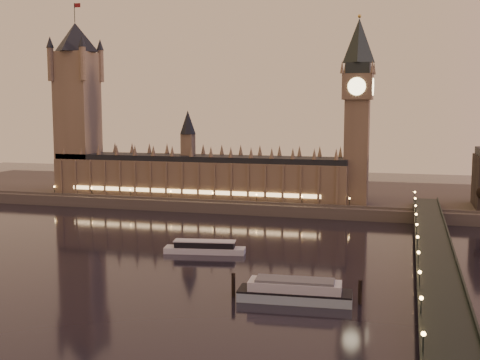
{
  "coord_description": "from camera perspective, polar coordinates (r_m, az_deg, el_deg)",
  "views": [
    {
      "loc": [
        81.88,
        -218.38,
        58.91
      ],
      "look_at": [
        10.68,
        35.0,
        27.74
      ],
      "focal_mm": 45.0,
      "sensor_mm": 36.0,
      "label": 1
    }
  ],
  "objects": [
    {
      "name": "moored_barge",
      "position": [
        188.93,
        5.22,
        -10.45
      ],
      "size": [
        40.38,
        12.48,
        7.42
      ],
      "rotation": [
        0.0,
        0.0,
        0.08
      ],
      "color": "#8DA8B4",
      "rests_on": "ground"
    },
    {
      "name": "far_embankment",
      "position": [
        390.9,
        7.91,
        -1.53
      ],
      "size": [
        560.0,
        130.0,
        6.0
      ],
      "primitive_type": "cube",
      "color": "#423D35",
      "rests_on": "ground"
    },
    {
      "name": "palace_of_westminster",
      "position": [
        362.55,
        -4.06,
        0.85
      ],
      "size": [
        180.0,
        26.62,
        52.0
      ],
      "color": "brown",
      "rests_on": "ground"
    },
    {
      "name": "westminster_bridge",
      "position": [
        225.03,
        17.86,
        -7.3
      ],
      "size": [
        13.2,
        260.0,
        15.3
      ],
      "color": "black",
      "rests_on": "ground"
    },
    {
      "name": "big_ben",
      "position": [
        340.55,
        11.09,
        7.48
      ],
      "size": [
        17.68,
        17.68,
        104.0
      ],
      "color": "brown",
      "rests_on": "ground"
    },
    {
      "name": "ground",
      "position": [
        240.55,
        -4.75,
        -7.45
      ],
      "size": [
        700.0,
        700.0,
        0.0
      ],
      "primitive_type": "plane",
      "color": "black",
      "rests_on": "ground"
    },
    {
      "name": "cruise_boat_a",
      "position": [
        248.68,
        -3.36,
        -6.41
      ],
      "size": [
        33.9,
        12.46,
        5.31
      ],
      "rotation": [
        0.0,
        0.0,
        0.16
      ],
      "color": "silver",
      "rests_on": "ground"
    },
    {
      "name": "victoria_tower",
      "position": [
        394.95,
        -15.18,
        7.52
      ],
      "size": [
        31.68,
        31.68,
        118.0
      ],
      "color": "brown",
      "rests_on": "ground"
    }
  ]
}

